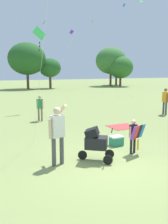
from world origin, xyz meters
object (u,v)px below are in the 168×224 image
child_with_butterfly_kite (134,134)px  stroller (96,141)px  person_adult_flyer (57,130)px  cooler_box (116,141)px  person_couple_left (165,99)px  person_sitting_far (40,106)px  picnic_blanket (123,127)px  kite_orange_delta (40,36)px

child_with_butterfly_kite → stroller: size_ratio=1.07×
child_with_butterfly_kite → person_adult_flyer: person_adult_flyer is taller
child_with_butterfly_kite → stroller: 1.40m
person_adult_flyer → child_with_butterfly_kite: bearing=-3.3°
cooler_box → child_with_butterfly_kite: bearing=-87.6°
person_couple_left → person_sitting_far: bearing=169.2°
person_couple_left → person_adult_flyer: bearing=-150.7°
stroller → person_couple_left: 8.82m
stroller → child_with_butterfly_kite: bearing=0.8°
stroller → picnic_blanket: stroller is taller
child_with_butterfly_kite → person_sitting_far: bearing=102.9°
person_couple_left → picnic_blanket: 4.52m
child_with_butterfly_kite → person_adult_flyer: bearing=176.7°
child_with_butterfly_kite → picnic_blanket: bearing=61.3°
child_with_butterfly_kite → person_couple_left: size_ratio=0.69×
person_sitting_far → kite_orange_delta: bearing=72.9°
person_adult_flyer → cooler_box: 2.75m
picnic_blanket → person_couple_left: bearing=21.2°
person_sitting_far → picnic_blanket: size_ratio=1.07×
stroller → cooler_box: size_ratio=2.34×
person_couple_left → cooler_box: bearing=-146.6°
person_sitting_far → person_couple_left: 7.49m
child_with_butterfly_kite → person_adult_flyer: 2.56m
kite_orange_delta → cooler_box: 9.72m
cooler_box → person_sitting_far: bearing=104.7°
stroller → kite_orange_delta: bearing=84.3°
child_with_butterfly_kite → cooler_box: bearing=92.4°
stroller → picnic_blanket: (3.20, 3.30, -0.60)m
kite_orange_delta → picnic_blanket: size_ratio=4.26×
person_couple_left → cooler_box: person_couple_left is taller
child_with_butterfly_kite → stroller: child_with_butterfly_kite is taller
person_couple_left → picnic_blanket: size_ratio=1.26×
kite_orange_delta → person_couple_left: kite_orange_delta is taller
stroller → person_couple_left: (7.32, 4.90, 0.35)m
child_with_butterfly_kite → person_sitting_far: (-1.43, 6.29, 0.14)m
person_adult_flyer → cooler_box: (2.49, 0.81, -0.84)m
person_sitting_far → child_with_butterfly_kite: bearing=-77.1°
person_adult_flyer → kite_orange_delta: kite_orange_delta is taller
person_adult_flyer → picnic_blanket: bearing=35.9°
child_with_butterfly_kite → person_adult_flyer: (-2.54, 0.15, 0.34)m
person_sitting_far → cooler_box: size_ratio=3.06×
picnic_blanket → stroller: bearing=-134.1°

